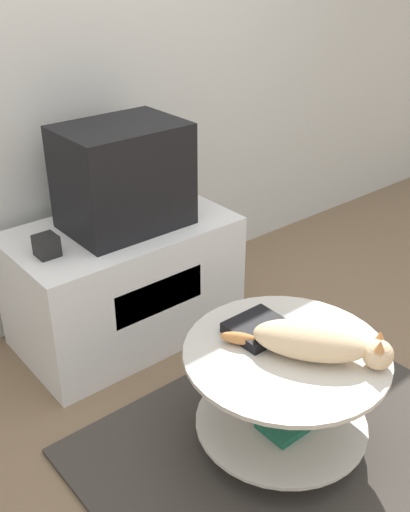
# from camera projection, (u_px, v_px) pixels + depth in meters

# --- Properties ---
(ground_plane) EXTENTS (12.00, 12.00, 0.00)m
(ground_plane) POSITION_uv_depth(u_px,v_px,m) (292.00, 450.00, 2.32)
(ground_plane) COLOR #7F664C
(wall_back) EXTENTS (8.00, 0.05, 2.60)m
(wall_back) POSITION_uv_depth(u_px,v_px,m) (74.00, 51.00, 2.70)
(wall_back) COLOR silver
(wall_back) RESTS_ON ground_plane
(rug) EXTENTS (1.51, 1.20, 0.02)m
(rug) POSITION_uv_depth(u_px,v_px,m) (292.00, 448.00, 2.31)
(rug) COLOR #3D3833
(rug) RESTS_ON ground_plane
(tv_stand) EXTENTS (1.03, 0.60, 0.59)m
(tv_stand) POSITION_uv_depth(u_px,v_px,m) (124.00, 281.00, 2.88)
(tv_stand) COLOR white
(tv_stand) RESTS_ON ground_plane
(tv) EXTENTS (0.53, 0.39, 0.47)m
(tv) POSITION_uv_depth(u_px,v_px,m) (123.00, 177.00, 2.64)
(tv) COLOR black
(tv) RESTS_ON tv_stand
(speaker) EXTENTS (0.09, 0.09, 0.09)m
(speaker) POSITION_uv_depth(u_px,v_px,m) (47.00, 246.00, 2.47)
(speaker) COLOR black
(speaker) RESTS_ON tv_stand
(coffee_table) EXTENTS (0.74, 0.74, 0.44)m
(coffee_table) POSITION_uv_depth(u_px,v_px,m) (284.00, 387.00, 2.20)
(coffee_table) COLOR #B2B2B7
(coffee_table) RESTS_ON rug
(dvd_box) EXTENTS (0.21, 0.19, 0.04)m
(dvd_box) POSITION_uv_depth(u_px,v_px,m) (258.00, 328.00, 2.21)
(dvd_box) COLOR black
(dvd_box) RESTS_ON coffee_table
(cat) EXTENTS (0.39, 0.51, 0.13)m
(cat) POSITION_uv_depth(u_px,v_px,m) (317.00, 342.00, 2.06)
(cat) COLOR beige
(cat) RESTS_ON coffee_table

